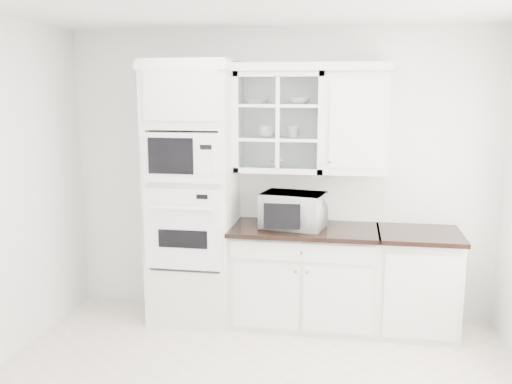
# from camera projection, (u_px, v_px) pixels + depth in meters

# --- Properties ---
(room_shell) EXTENTS (4.00, 3.50, 2.70)m
(room_shell) POSITION_uv_depth(u_px,v_px,m) (255.00, 142.00, 4.04)
(room_shell) COLOR white
(room_shell) RESTS_ON ground
(oven_column) EXTENTS (0.76, 0.68, 2.40)m
(oven_column) POSITION_uv_depth(u_px,v_px,m) (193.00, 193.00, 5.22)
(oven_column) COLOR white
(oven_column) RESTS_ON ground
(base_cabinet_run) EXTENTS (1.32, 0.67, 0.92)m
(base_cabinet_run) POSITION_uv_depth(u_px,v_px,m) (304.00, 275.00, 5.22)
(base_cabinet_run) COLOR white
(base_cabinet_run) RESTS_ON ground
(extra_base_cabinet) EXTENTS (0.72, 0.67, 0.92)m
(extra_base_cabinet) POSITION_uv_depth(u_px,v_px,m) (417.00, 281.00, 5.05)
(extra_base_cabinet) COLOR white
(extra_base_cabinet) RESTS_ON ground
(upper_cabinet_glass) EXTENTS (0.80, 0.33, 0.90)m
(upper_cabinet_glass) POSITION_uv_depth(u_px,v_px,m) (280.00, 122.00, 5.14)
(upper_cabinet_glass) COLOR white
(upper_cabinet_glass) RESTS_ON room_shell
(upper_cabinet_solid) EXTENTS (0.55, 0.33, 0.90)m
(upper_cabinet_solid) POSITION_uv_depth(u_px,v_px,m) (356.00, 123.00, 5.03)
(upper_cabinet_solid) COLOR white
(upper_cabinet_solid) RESTS_ON room_shell
(crown_molding) EXTENTS (2.14, 0.38, 0.07)m
(crown_molding) POSITION_uv_depth(u_px,v_px,m) (268.00, 67.00, 5.04)
(crown_molding) COLOR white
(crown_molding) RESTS_ON room_shell
(countertop_microwave) EXTENTS (0.62, 0.55, 0.32)m
(countertop_microwave) POSITION_uv_depth(u_px,v_px,m) (294.00, 210.00, 5.10)
(countertop_microwave) COLOR white
(countertop_microwave) RESTS_ON base_cabinet_run
(bowl_a) EXTENTS (0.25, 0.25, 0.05)m
(bowl_a) POSITION_uv_depth(u_px,v_px,m) (257.00, 101.00, 5.14)
(bowl_a) COLOR white
(bowl_a) RESTS_ON upper_cabinet_glass
(bowl_b) EXTENTS (0.22, 0.22, 0.06)m
(bowl_b) POSITION_uv_depth(u_px,v_px,m) (299.00, 101.00, 5.08)
(bowl_b) COLOR white
(bowl_b) RESTS_ON upper_cabinet_glass
(cup_a) EXTENTS (0.17, 0.17, 0.11)m
(cup_a) POSITION_uv_depth(u_px,v_px,m) (266.00, 131.00, 5.19)
(cup_a) COLOR white
(cup_a) RESTS_ON upper_cabinet_glass
(cup_b) EXTENTS (0.14, 0.14, 0.11)m
(cup_b) POSITION_uv_depth(u_px,v_px,m) (293.00, 132.00, 5.14)
(cup_b) COLOR white
(cup_b) RESTS_ON upper_cabinet_glass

